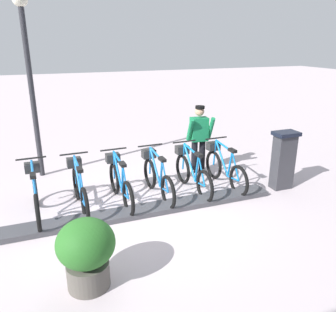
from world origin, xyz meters
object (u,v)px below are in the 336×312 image
object	(u,v)px
bike_docked_1	(192,172)
bike_docked_5	(36,194)
bike_docked_0	(224,167)
bike_docked_4	(79,188)
bike_docked_2	(157,177)
payment_kiosk	(283,159)
bike_docked_3	(120,182)
planter_bush	(86,251)
lamp_post	(28,62)
worker_near_rack	(199,137)

from	to	relation	value
bike_docked_1	bike_docked_5	xyz separation A→B (m)	(0.00, 3.14, 0.00)
bike_docked_0	bike_docked_4	size ratio (longest dim) A/B	1.00
bike_docked_2	bike_docked_5	size ratio (longest dim) A/B	1.00
payment_kiosk	bike_docked_2	world-z (taller)	payment_kiosk
bike_docked_2	bike_docked_0	bearing A→B (deg)	-90.00
bike_docked_3	bike_docked_2	bearing A→B (deg)	-90.00
bike_docked_4	planter_bush	world-z (taller)	bike_docked_4
bike_docked_1	payment_kiosk	bearing A→B (deg)	-106.69
bike_docked_2	bike_docked_5	xyz separation A→B (m)	(0.00, 2.36, 0.00)
bike_docked_2	lamp_post	xyz separation A→B (m)	(2.09, 2.23, 2.23)
bike_docked_0	worker_near_rack	size ratio (longest dim) A/B	1.04
bike_docked_2	worker_near_rack	size ratio (longest dim) A/B	1.04
bike_docked_0	bike_docked_3	bearing A→B (deg)	90.00
bike_docked_1	bike_docked_4	xyz separation A→B (m)	(0.00, 2.36, 0.00)
bike_docked_0	bike_docked_2	distance (m)	1.57
bike_docked_5	planter_bush	world-z (taller)	bike_docked_5
bike_docked_2	lamp_post	size ratio (longest dim) A/B	0.42
bike_docked_1	worker_near_rack	bearing A→B (deg)	-33.24
lamp_post	planter_bush	world-z (taller)	lamp_post
bike_docked_1	bike_docked_3	world-z (taller)	same
payment_kiosk	worker_near_rack	world-z (taller)	worker_near_rack
bike_docked_4	bike_docked_0	bearing A→B (deg)	-90.00
worker_near_rack	lamp_post	distance (m)	4.18
payment_kiosk	bike_docked_1	xyz separation A→B (m)	(0.57, 1.91, -0.24)
bike_docked_1	bike_docked_2	world-z (taller)	same
bike_docked_3	lamp_post	size ratio (longest dim) A/B	0.42
planter_bush	bike_docked_3	bearing A→B (deg)	-22.86
payment_kiosk	bike_docked_1	bearing A→B (deg)	73.31
bike_docked_0	lamp_post	size ratio (longest dim) A/B	0.42
worker_near_rack	bike_docked_5	bearing A→B (deg)	103.58
bike_docked_4	planter_bush	xyz separation A→B (m)	(-2.29, 0.18, 0.11)
bike_docked_3	lamp_post	bearing A→B (deg)	34.67
bike_docked_4	worker_near_rack	bearing A→B (deg)	-72.99
planter_bush	bike_docked_0	bearing A→B (deg)	-55.38
bike_docked_0	bike_docked_2	bearing A→B (deg)	90.00
bike_docked_5	lamp_post	distance (m)	3.06
lamp_post	planter_bush	bearing A→B (deg)	-173.77
bike_docked_2	bike_docked_5	distance (m)	2.36
bike_docked_3	bike_docked_4	xyz separation A→B (m)	(0.00, 0.79, 0.00)
bike_docked_0	bike_docked_2	xyz separation A→B (m)	(0.00, 1.57, 0.00)
bike_docked_3	planter_bush	world-z (taller)	bike_docked_3
bike_docked_2	lamp_post	distance (m)	3.78
bike_docked_2	worker_near_rack	distance (m)	1.71
bike_docked_2	bike_docked_3	size ratio (longest dim) A/B	1.00
lamp_post	planter_bush	size ratio (longest dim) A/B	4.20
bike_docked_4	bike_docked_5	distance (m)	0.79
bike_docked_2	bike_docked_4	distance (m)	1.57
bike_docked_2	bike_docked_3	xyz separation A→B (m)	(0.00, 0.79, 0.00)
planter_bush	bike_docked_5	bearing A→B (deg)	14.74
bike_docked_4	lamp_post	xyz separation A→B (m)	(2.09, 0.66, 2.23)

